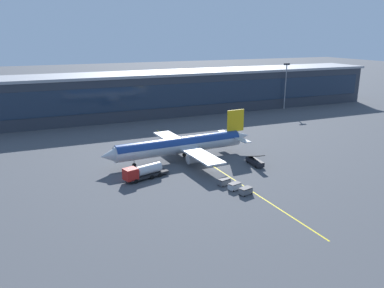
{
  "coord_description": "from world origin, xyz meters",
  "views": [
    {
      "loc": [
        -39.59,
        -78.8,
        31.44
      ],
      "look_at": [
        -2.49,
        7.08,
        4.5
      ],
      "focal_mm": 36.02,
      "sensor_mm": 36.0,
      "label": 1
    }
  ],
  "objects_px": {
    "main_airliner": "(181,145)",
    "baggage_cart_0": "(246,191)",
    "baggage_cart_1": "(235,186)",
    "fuel_tanker": "(143,172)",
    "belt_loader": "(255,161)",
    "baggage_cart_2": "(224,182)"
  },
  "relations": [
    {
      "from": "baggage_cart_1",
      "to": "baggage_cart_2",
      "type": "distance_m",
      "value": 3.2
    },
    {
      "from": "belt_loader",
      "to": "baggage_cart_0",
      "type": "relative_size",
      "value": 2.35
    },
    {
      "from": "baggage_cart_0",
      "to": "baggage_cart_1",
      "type": "distance_m",
      "value": 3.2
    },
    {
      "from": "fuel_tanker",
      "to": "baggage_cart_2",
      "type": "distance_m",
      "value": 18.17
    },
    {
      "from": "main_airliner",
      "to": "baggage_cart_1",
      "type": "height_order",
      "value": "main_airliner"
    },
    {
      "from": "belt_loader",
      "to": "baggage_cart_2",
      "type": "xyz_separation_m",
      "value": [
        -13.17,
        -8.64,
        -0.21
      ]
    },
    {
      "from": "main_airliner",
      "to": "fuel_tanker",
      "type": "relative_size",
      "value": 3.77
    },
    {
      "from": "baggage_cart_2",
      "to": "baggage_cart_0",
      "type": "bearing_deg",
      "value": -75.2
    },
    {
      "from": "main_airliner",
      "to": "baggage_cart_1",
      "type": "relative_size",
      "value": 14.14
    },
    {
      "from": "main_airliner",
      "to": "baggage_cart_0",
      "type": "height_order",
      "value": "main_airliner"
    },
    {
      "from": "baggage_cart_2",
      "to": "main_airliner",
      "type": "bearing_deg",
      "value": 96.01
    },
    {
      "from": "baggage_cart_1",
      "to": "baggage_cart_2",
      "type": "xyz_separation_m",
      "value": [
        -0.82,
        3.09,
        0.0
      ]
    },
    {
      "from": "fuel_tanker",
      "to": "baggage_cart_0",
      "type": "height_order",
      "value": "fuel_tanker"
    },
    {
      "from": "belt_loader",
      "to": "baggage_cart_1",
      "type": "bearing_deg",
      "value": -136.47
    },
    {
      "from": "belt_loader",
      "to": "baggage_cart_2",
      "type": "height_order",
      "value": "belt_loader"
    },
    {
      "from": "main_airliner",
      "to": "fuel_tanker",
      "type": "height_order",
      "value": "main_airliner"
    },
    {
      "from": "main_airliner",
      "to": "belt_loader",
      "type": "distance_m",
      "value": 19.12
    },
    {
      "from": "fuel_tanker",
      "to": "baggage_cart_1",
      "type": "xyz_separation_m",
      "value": [
        15.79,
        -13.35,
        -0.96
      ]
    },
    {
      "from": "baggage_cart_0",
      "to": "baggage_cart_1",
      "type": "bearing_deg",
      "value": 104.8
    },
    {
      "from": "fuel_tanker",
      "to": "baggage_cart_0",
      "type": "relative_size",
      "value": 3.75
    },
    {
      "from": "belt_loader",
      "to": "baggage_cart_1",
      "type": "distance_m",
      "value": 17.04
    },
    {
      "from": "fuel_tanker",
      "to": "belt_loader",
      "type": "bearing_deg",
      "value": -3.28
    }
  ]
}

